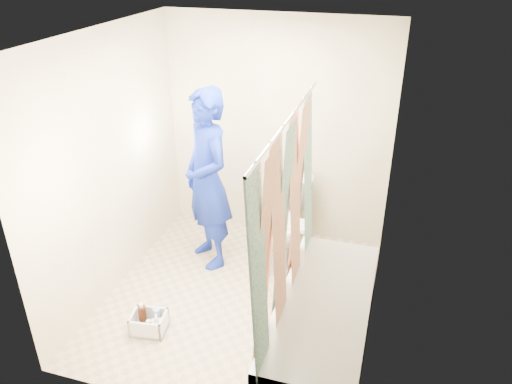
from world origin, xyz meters
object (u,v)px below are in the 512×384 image
(plumber, at_px, (207,180))
(toilet, at_px, (284,223))
(bathtub, at_px, (323,323))
(cleaning_caddy, at_px, (150,323))

(plumber, bearing_deg, toilet, 62.97)
(bathtub, bearing_deg, cleaning_caddy, -171.09)
(plumber, height_order, cleaning_caddy, plumber)
(bathtub, xyz_separation_m, toilet, (-0.62, 1.19, 0.15))
(cleaning_caddy, bearing_deg, bathtub, 0.92)
(plumber, xyz_separation_m, cleaning_caddy, (-0.10, -1.16, -0.84))
(bathtub, bearing_deg, plumber, 145.03)
(toilet, bearing_deg, plumber, -162.93)
(plumber, relative_size, cleaning_caddy, 5.76)
(bathtub, xyz_separation_m, plumber, (-1.34, 0.94, 0.65))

